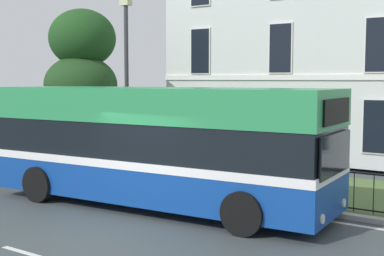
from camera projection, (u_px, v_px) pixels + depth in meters
The scene contains 6 objects.
ground_plane at pixel (132, 225), 12.01m from camera, with size 60.00×56.00×0.18m.
georgian_townhouse at pixel (365, 16), 22.58m from camera, with size 14.91×9.17×11.70m.
iron_verge_railing at pixel (244, 178), 14.33m from camera, with size 14.38×0.04×0.97m.
evergreen_tree at pixel (81, 91), 20.70m from camera, with size 3.37×3.45×5.93m.
single_decker_bus at pixel (157, 144), 13.56m from camera, with size 9.36×3.16×3.08m.
street_lamp_post at pixel (127, 71), 17.60m from camera, with size 0.36×0.24×5.95m.
Camera 1 is at (7.78, -8.05, 3.28)m, focal length 49.40 mm.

